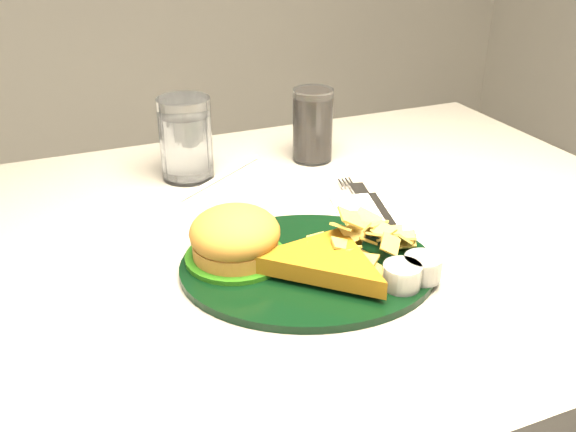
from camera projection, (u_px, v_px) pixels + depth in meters
name	position (u px, v px, depth m)	size (l,w,h in m)	color
dinner_plate	(308.00, 245.00, 0.75)	(0.31, 0.25, 0.07)	black
water_glass	(186.00, 139.00, 0.99)	(0.08, 0.08, 0.13)	white
cola_glass	(313.00, 125.00, 1.06)	(0.07, 0.07, 0.12)	black
fork_napkin	(381.00, 210.00, 0.90)	(0.13, 0.17, 0.01)	silver
wrapped_straw	(221.00, 177.00, 1.01)	(0.20, 0.07, 0.01)	white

